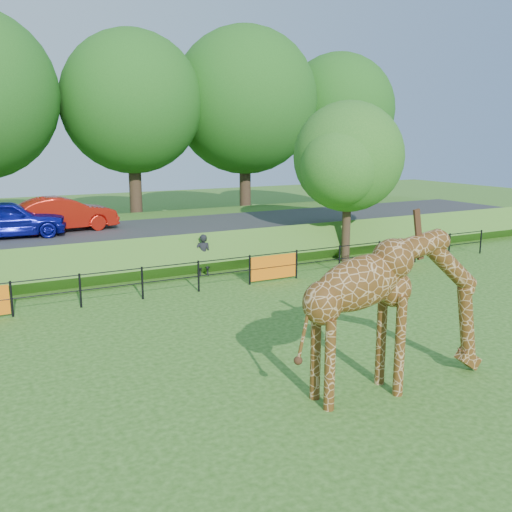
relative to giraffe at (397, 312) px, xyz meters
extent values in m
plane|color=#2A5615|center=(-0.68, 1.18, -1.70)|extent=(90.00, 90.00, 0.00)
cube|color=#2A5615|center=(-0.68, 16.68, -1.05)|extent=(40.00, 9.00, 1.30)
cube|color=#28292B|center=(-0.68, 15.18, -0.34)|extent=(40.00, 5.00, 0.12)
imported|color=#161BB6|center=(-6.12, 15.25, 0.46)|extent=(4.43, 2.03, 1.47)
imported|color=red|center=(-3.93, 15.91, 0.43)|extent=(4.43, 1.83, 1.43)
imported|color=black|center=(0.39, 11.28, -0.89)|extent=(0.67, 0.53, 1.62)
cylinder|color=black|center=(6.82, 10.78, -0.10)|extent=(0.36, 0.36, 3.20)
sphere|color=#25651C|center=(6.82, 10.78, 2.77)|extent=(4.60, 4.60, 4.60)
sphere|color=#25651C|center=(7.97, 11.47, 2.31)|extent=(3.45, 3.45, 3.45)
sphere|color=#25651C|center=(5.90, 10.09, 2.42)|extent=(3.22, 3.22, 3.22)
cylinder|color=black|center=(1.32, 23.18, 0.80)|extent=(0.70, 0.70, 5.00)
sphere|color=#195316|center=(1.32, 23.18, 5.45)|extent=(7.80, 7.80, 7.80)
cylinder|color=black|center=(8.32, 23.18, 0.80)|extent=(0.70, 0.70, 5.00)
sphere|color=#195316|center=(8.32, 23.18, 5.72)|extent=(8.80, 8.80, 8.80)
cylinder|color=black|center=(15.32, 23.18, 0.80)|extent=(0.70, 0.70, 5.00)
sphere|color=#195316|center=(15.32, 23.18, 5.34)|extent=(7.40, 7.40, 7.40)
camera|label=1|loc=(-7.98, -8.63, 3.56)|focal=40.00mm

